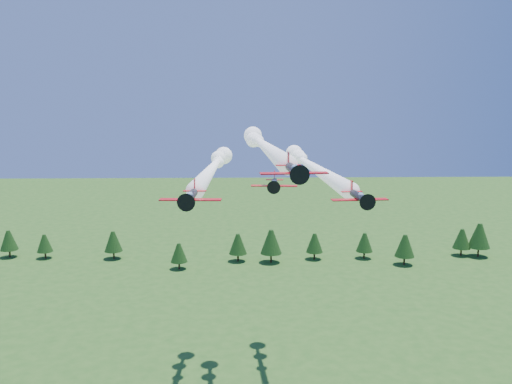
{
  "coord_description": "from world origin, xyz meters",
  "views": [
    {
      "loc": [
        -4.5,
        -74.69,
        56.1
      ],
      "look_at": [
        -2.64,
        0.0,
        42.97
      ],
      "focal_mm": 40.0,
      "sensor_mm": 36.0,
      "label": 1
    }
  ],
  "objects_px": {
    "plane_lead": "(264,145)",
    "plane_left": "(213,167)",
    "plane_right": "(311,166)",
    "plane_slot": "(274,183)"
  },
  "relations": [
    {
      "from": "plane_lead",
      "to": "plane_left",
      "type": "distance_m",
      "value": 11.21
    },
    {
      "from": "plane_left",
      "to": "plane_right",
      "type": "bearing_deg",
      "value": 11.15
    },
    {
      "from": "plane_lead",
      "to": "plane_left",
      "type": "xyz_separation_m",
      "value": [
        -8.99,
        5.07,
        -4.37
      ]
    },
    {
      "from": "plane_right",
      "to": "plane_slot",
      "type": "distance_m",
      "value": 24.11
    },
    {
      "from": "plane_left",
      "to": "plane_right",
      "type": "xyz_separation_m",
      "value": [
        18.2,
        2.66,
        -0.22
      ]
    },
    {
      "from": "plane_lead",
      "to": "plane_right",
      "type": "bearing_deg",
      "value": 35.76
    },
    {
      "from": "plane_left",
      "to": "plane_slot",
      "type": "distance_m",
      "value": 22.36
    },
    {
      "from": "plane_lead",
      "to": "plane_slot",
      "type": "bearing_deg",
      "value": -90.44
    },
    {
      "from": "plane_slot",
      "to": "plane_right",
      "type": "bearing_deg",
      "value": 74.32
    },
    {
      "from": "plane_left",
      "to": "plane_right",
      "type": "relative_size",
      "value": 0.94
    }
  ]
}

